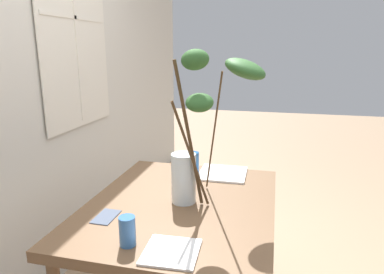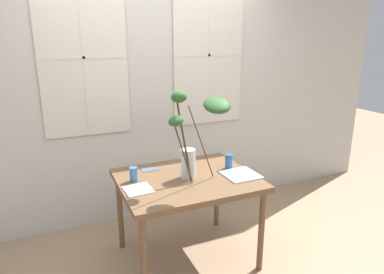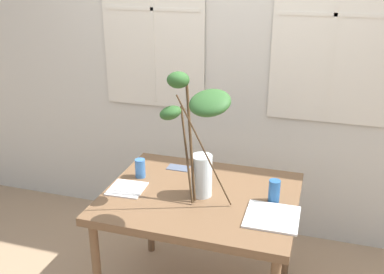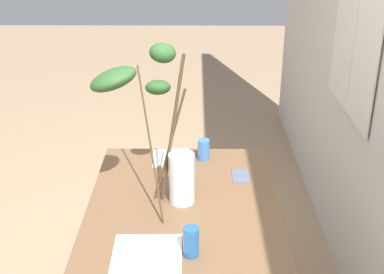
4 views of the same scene
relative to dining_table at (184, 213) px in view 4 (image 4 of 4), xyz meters
name	(u,v)px [view 4 (image 4 of 4)]	position (x,y,z in m)	size (l,w,h in m)	color
dining_table	(184,213)	(0.00, 0.00, 0.00)	(1.11, 0.90, 0.77)	brown
vase_with_branches	(158,127)	(0.02, -0.11, 0.46)	(0.48, 0.46, 0.74)	silver
drinking_glass_blue_left	(204,150)	(-0.42, 0.10, 0.13)	(0.06, 0.06, 0.12)	#386BAD
drinking_glass_blue_right	(191,242)	(0.42, 0.04, 0.14)	(0.06, 0.06, 0.13)	#235693
plate_square_left	(171,158)	(-0.43, -0.08, 0.08)	(0.20, 0.20, 0.01)	white
plate_square_right	(147,256)	(0.43, -0.14, 0.08)	(0.28, 0.28, 0.01)	white
napkin_folded	(241,176)	(-0.24, 0.29, 0.08)	(0.14, 0.09, 0.00)	#4C566B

